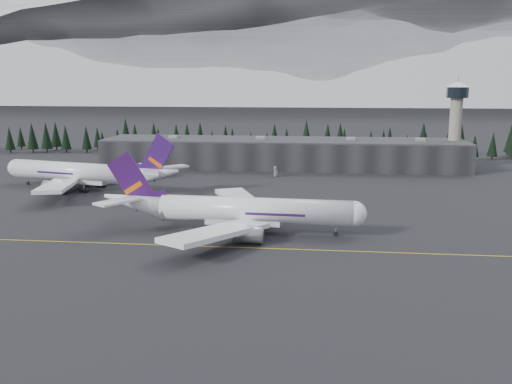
# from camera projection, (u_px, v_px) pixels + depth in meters

# --- Properties ---
(ground) EXTENTS (1400.00, 1400.00, 0.00)m
(ground) POSITION_uv_depth(u_px,v_px,m) (246.00, 245.00, 135.15)
(ground) COLOR black
(ground) RESTS_ON ground
(taxiline) EXTENTS (400.00, 0.40, 0.02)m
(taxiline) POSITION_uv_depth(u_px,v_px,m) (245.00, 248.00, 133.20)
(taxiline) COLOR gold
(taxiline) RESTS_ON ground
(terminal) EXTENTS (160.00, 30.00, 12.60)m
(terminal) POSITION_uv_depth(u_px,v_px,m) (283.00, 153.00, 255.79)
(terminal) COLOR black
(terminal) RESTS_ON ground
(control_tower) EXTENTS (10.00, 10.00, 37.70)m
(control_tower) POSITION_uv_depth(u_px,v_px,m) (456.00, 116.00, 247.04)
(control_tower) COLOR gray
(control_tower) RESTS_ON ground
(treeline) EXTENTS (360.00, 20.00, 15.00)m
(treeline) POSITION_uv_depth(u_px,v_px,m) (288.00, 142.00, 291.63)
(treeline) COLOR black
(treeline) RESTS_ON ground
(mountain_ridge) EXTENTS (4400.00, 900.00, 420.00)m
(mountain_ridge) POSITION_uv_depth(u_px,v_px,m) (313.00, 100.00, 1110.00)
(mountain_ridge) COLOR white
(mountain_ridge) RESTS_ON ground
(jet_main) EXTENTS (69.27, 63.85, 20.36)m
(jet_main) POSITION_uv_depth(u_px,v_px,m) (232.00, 210.00, 146.42)
(jet_main) COLOR white
(jet_main) RESTS_ON ground
(jet_parked) EXTENTS (70.70, 64.49, 21.15)m
(jet_parked) POSITION_uv_depth(u_px,v_px,m) (88.00, 173.00, 202.88)
(jet_parked) COLOR silver
(jet_parked) RESTS_ON ground
(gse_vehicle_a) EXTENTS (4.62, 5.90, 1.49)m
(gse_vehicle_a) POSITION_uv_depth(u_px,v_px,m) (159.00, 174.00, 232.45)
(gse_vehicle_a) COLOR silver
(gse_vehicle_a) RESTS_ON ground
(gse_vehicle_b) EXTENTS (4.71, 3.47, 1.49)m
(gse_vehicle_b) POSITION_uv_depth(u_px,v_px,m) (276.00, 175.00, 231.27)
(gse_vehicle_b) COLOR #BCBBBE
(gse_vehicle_b) RESTS_ON ground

